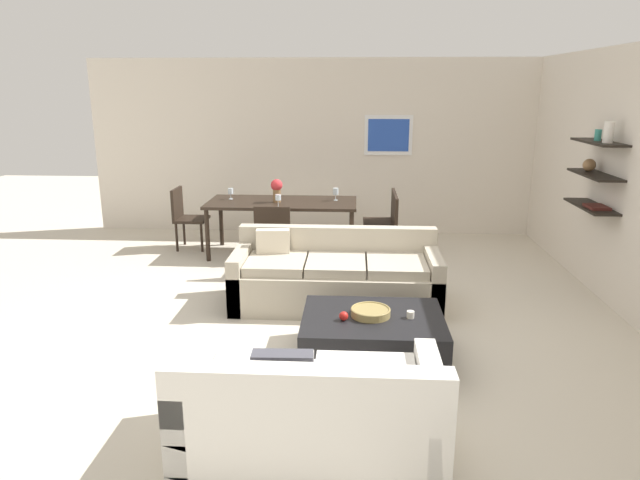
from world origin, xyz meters
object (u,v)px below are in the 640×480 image
sofa_beige (335,278)px  loveseat_white (311,413)px  wine_glass_right_far (336,192)px  dining_chair_right_far (385,217)px  dining_chair_right_near (387,224)px  wine_glass_left_far (231,191)px  dining_chair_foot (274,234)px  wine_glass_foot (278,198)px  dining_chair_left_far (186,214)px  dining_table (282,206)px  centerpiece_vase (277,189)px  candle_jar (410,315)px  decorative_bowl (371,312)px  apple_on_coffee_table (344,316)px  coffee_table (373,337)px

sofa_beige → loveseat_white: size_ratio=1.33×
wine_glass_right_far → dining_chair_right_far: bearing=7.7°
dining_chair_right_near → wine_glass_left_far: size_ratio=5.69×
dining_chair_foot → dining_chair_right_near: same height
wine_glass_foot → dining_chair_left_far: bearing=156.9°
dining_table → centerpiece_vase: bearing=-137.9°
sofa_beige → candle_jar: (0.68, -1.25, 0.12)m
sofa_beige → dining_chair_right_near: bearing=69.3°
wine_glass_foot → wine_glass_right_far: wine_glass_right_far is taller
candle_jar → decorative_bowl: bearing=175.9°
dining_chair_right_near → dining_table: bearing=171.7°
decorative_bowl → dining_chair_left_far: dining_chair_left_far is taller
apple_on_coffee_table → wine_glass_left_far: bearing=116.5°
dining_chair_left_far → wine_glass_right_far: 2.20m
dining_table → dining_chair_right_far: dining_chair_right_far is taller
candle_jar → dining_chair_right_near: 2.90m
candle_jar → dining_chair_right_far: bearing=90.9°
decorative_bowl → centerpiece_vase: (-1.21, 3.03, 0.52)m
loveseat_white → candle_jar: (0.74, 1.36, 0.12)m
sofa_beige → dining_chair_right_far: (0.63, 2.07, 0.21)m
loveseat_white → dining_table: (-0.74, 4.47, 0.39)m
decorative_bowl → wine_glass_right_far: 3.26m
candle_jar → wine_glass_right_far: size_ratio=0.37×
coffee_table → dining_chair_left_far: dining_chair_left_far is taller
wine_glass_right_far → centerpiece_vase: centerpiece_vase is taller
wine_glass_foot → wine_glass_right_far: 0.90m
dining_table → wine_glass_foot: (-0.00, -0.40, 0.19)m
decorative_bowl → candle_jar: bearing=-4.1°
sofa_beige → wine_glass_foot: bearing=118.7°
decorative_bowl → candle_jar: (0.34, -0.02, -0.01)m
dining_chair_foot → dining_chair_right_near: bearing=24.8°
coffee_table → wine_glass_foot: size_ratio=7.15×
dining_chair_right_far → candle_jar: bearing=-89.1°
dining_table → dining_chair_foot: (0.00, -0.87, -0.18)m
sofa_beige → coffee_table: bearing=-73.5°
loveseat_white → apple_on_coffee_table: 1.30m
decorative_bowl → apple_on_coffee_table: bearing=-153.9°
loveseat_white → coffee_table: loveseat_white is taller
dining_chair_right_far → dining_chair_right_near: (0.00, -0.41, 0.00)m
centerpiece_vase → dining_chair_right_near: bearing=-5.7°
coffee_table → wine_glass_right_far: 3.31m
apple_on_coffee_table → wine_glass_right_far: (-0.18, 3.31, 0.45)m
wine_glass_left_far → wine_glass_right_far: size_ratio=0.89×
candle_jar → dining_table: 3.45m
loveseat_white → dining_chair_right_far: bearing=81.6°
decorative_bowl → wine_glass_foot: bearing=113.1°
coffee_table → wine_glass_left_far: 3.79m
dining_chair_foot → centerpiece_vase: (-0.06, 0.81, 0.43)m
apple_on_coffee_table → dining_table: size_ratio=0.04×
candle_jar → dining_chair_foot: (-1.48, 2.24, 0.09)m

